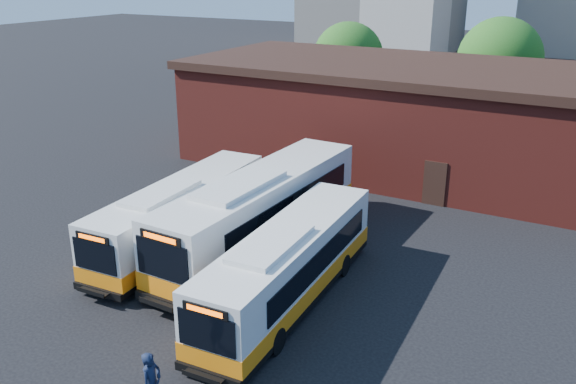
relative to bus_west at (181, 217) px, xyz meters
The scene contains 8 objects.
ground 6.70m from the bus_west, 32.69° to the right, with size 220.00×220.00×0.00m, color black.
bus_west is the anchor object (origin of this frame).
bus_midwest 3.62m from the bus_west, 23.33° to the left, with size 3.11×13.48×3.65m.
bus_mideast 6.95m from the bus_west, 17.26° to the right, with size 2.89×11.48×3.10m.
transit_worker 11.15m from the bus_west, 55.97° to the right, with size 0.72×0.47×1.97m, color #111A33.
depot_building 17.46m from the bus_west, 71.50° to the left, with size 28.60×12.60×6.40m.
tree_west 29.00m from the bus_west, 98.96° to the left, with size 6.00×6.00×7.65m.
tree_mid 31.59m from the bus_west, 76.15° to the left, with size 6.56×6.56×8.36m.
Camera 1 is at (10.90, -16.17, 11.96)m, focal length 38.00 mm.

